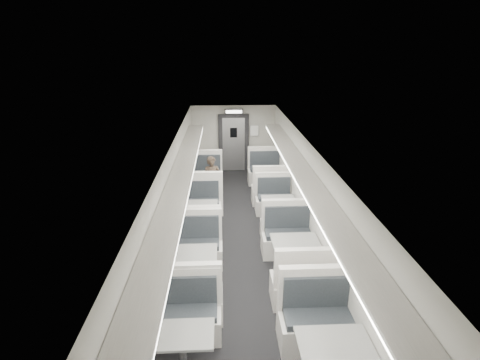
{
  "coord_description": "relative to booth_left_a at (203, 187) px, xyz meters",
  "views": [
    {
      "loc": [
        -0.4,
        -7.28,
        4.44
      ],
      "look_at": [
        0.02,
        1.47,
        1.24
      ],
      "focal_mm": 28.0,
      "sensor_mm": 36.0,
      "label": 1
    }
  ],
  "objects": [
    {
      "name": "window_b",
      "position": [
        -0.49,
        -1.98,
        0.93
      ],
      "size": [
        0.02,
        1.18,
        0.84
      ],
      "primitive_type": "cube",
      "color": "black",
      "rests_on": "room"
    },
    {
      "name": "booth_right_c",
      "position": [
        2.0,
        -4.0,
        -0.01
      ],
      "size": [
        1.13,
        2.28,
        1.22
      ],
      "color": "silver",
      "rests_on": "room"
    },
    {
      "name": "booth_left_a",
      "position": [
        0.0,
        0.0,
        0.0
      ],
      "size": [
        1.16,
        2.36,
        1.26
      ],
      "color": "silver",
      "rests_on": "room"
    },
    {
      "name": "booth_left_c",
      "position": [
        0.0,
        -4.34,
        -0.02
      ],
      "size": [
        1.11,
        2.25,
        1.2
      ],
      "color": "silver",
      "rests_on": "room"
    },
    {
      "name": "window_a",
      "position": [
        -0.49,
        0.22,
        0.93
      ],
      "size": [
        0.02,
        1.18,
        0.84
      ],
      "primitive_type": "cube",
      "color": "black",
      "rests_on": "room"
    },
    {
      "name": "window_d",
      "position": [
        -0.49,
        -6.38,
        0.93
      ],
      "size": [
        0.02,
        1.18,
        0.84
      ],
      "primitive_type": "cube",
      "color": "black",
      "rests_on": "room"
    },
    {
      "name": "luggage_rack_right",
      "position": [
        2.24,
        -3.48,
        1.49
      ],
      "size": [
        0.46,
        10.4,
        0.09
      ],
      "color": "silver",
      "rests_on": "room"
    },
    {
      "name": "window_c",
      "position": [
        -0.49,
        -4.18,
        0.93
      ],
      "size": [
        0.02,
        1.18,
        0.84
      ],
      "primitive_type": "cube",
      "color": "black",
      "rests_on": "room"
    },
    {
      "name": "passenger",
      "position": [
        0.28,
        -0.3,
        0.3
      ],
      "size": [
        0.57,
        0.42,
        1.44
      ],
      "primitive_type": "imported",
      "rotation": [
        0.0,
        0.0,
        0.15
      ],
      "color": "black",
      "rests_on": "room"
    },
    {
      "name": "exit_sign",
      "position": [
        1.0,
        2.26,
        1.86
      ],
      "size": [
        0.62,
        0.12,
        0.16
      ],
      "color": "black",
      "rests_on": "room"
    },
    {
      "name": "booth_left_d",
      "position": [
        0.0,
        -6.39,
        -0.04
      ],
      "size": [
        1.06,
        2.14,
        1.15
      ],
      "color": "silver",
      "rests_on": "room"
    },
    {
      "name": "booth_right_b",
      "position": [
        2.0,
        -1.74,
        -0.05
      ],
      "size": [
        1.03,
        2.08,
        1.11
      ],
      "color": "silver",
      "rests_on": "room"
    },
    {
      "name": "vestibule_door",
      "position": [
        1.0,
        2.75,
        0.62
      ],
      "size": [
        1.1,
        0.13,
        2.1
      ],
      "color": "black",
      "rests_on": "room"
    },
    {
      "name": "booth_left_b",
      "position": [
        0.0,
        -2.07,
        -0.03
      ],
      "size": [
        1.07,
        2.18,
        1.16
      ],
      "color": "silver",
      "rests_on": "room"
    },
    {
      "name": "luggage_rack_left",
      "position": [
        -0.24,
        -3.48,
        1.49
      ],
      "size": [
        0.46,
        10.4,
        0.09
      ],
      "color": "silver",
      "rests_on": "room"
    },
    {
      "name": "booth_right_a",
      "position": [
        2.0,
        0.53,
        -0.02
      ],
      "size": [
        1.12,
        2.28,
        1.22
      ],
      "color": "silver",
      "rests_on": "room"
    },
    {
      "name": "room",
      "position": [
        1.0,
        -3.18,
        0.78
      ],
      "size": [
        3.24,
        12.24,
        2.64
      ],
      "color": "black",
      "rests_on": "ground"
    },
    {
      "name": "wall_notice",
      "position": [
        1.75,
        2.74,
        1.08
      ],
      "size": [
        0.32,
        0.02,
        0.4
      ],
      "primitive_type": "cube",
      "color": "white",
      "rests_on": "room"
    }
  ]
}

